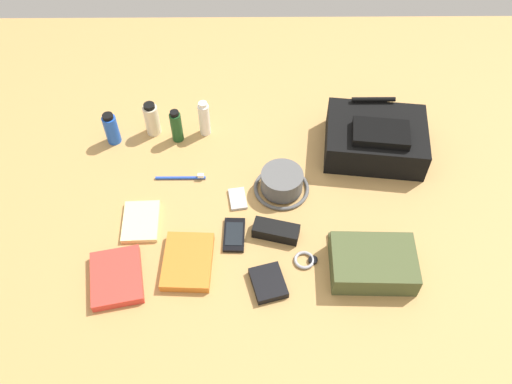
# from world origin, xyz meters

# --- Properties ---
(ground_plane) EXTENTS (2.64, 2.02, 0.02)m
(ground_plane) POSITION_xyz_m (0.00, 0.00, -0.01)
(ground_plane) COLOR tan
(ground_plane) RESTS_ON ground
(backpack) EXTENTS (0.36, 0.29, 0.14)m
(backpack) POSITION_xyz_m (0.41, 0.21, 0.06)
(backpack) COLOR black
(backpack) RESTS_ON ground_plane
(toiletry_pouch) EXTENTS (0.25, 0.21, 0.08)m
(toiletry_pouch) POSITION_xyz_m (0.33, -0.26, 0.04)
(toiletry_pouch) COLOR #47512D
(toiletry_pouch) RESTS_ON ground_plane
(bucket_hat) EXTENTS (0.18, 0.18, 0.08)m
(bucket_hat) POSITION_xyz_m (0.08, 0.04, 0.03)
(bucket_hat) COLOR #595959
(bucket_hat) RESTS_ON ground_plane
(deodorant_spray) EXTENTS (0.05, 0.05, 0.12)m
(deodorant_spray) POSITION_xyz_m (-0.50, 0.27, 0.06)
(deodorant_spray) COLOR blue
(deodorant_spray) RESTS_ON ground_plane
(lotion_bottle) EXTENTS (0.05, 0.05, 0.13)m
(lotion_bottle) POSITION_xyz_m (-0.36, 0.31, 0.06)
(lotion_bottle) COLOR beige
(lotion_bottle) RESTS_ON ground_plane
(shampoo_bottle) EXTENTS (0.04, 0.04, 0.13)m
(shampoo_bottle) POSITION_xyz_m (-0.27, 0.27, 0.06)
(shampoo_bottle) COLOR #19471E
(shampoo_bottle) RESTS_ON ground_plane
(toothpaste_tube) EXTENTS (0.04, 0.04, 0.14)m
(toothpaste_tube) POSITION_xyz_m (-0.18, 0.31, 0.07)
(toothpaste_tube) COLOR white
(toothpaste_tube) RESTS_ON ground_plane
(paperback_novel) EXTENTS (0.18, 0.21, 0.03)m
(paperback_novel) POSITION_xyz_m (-0.40, -0.29, 0.01)
(paperback_novel) COLOR red
(paperback_novel) RESTS_ON ground_plane
(travel_guidebook) EXTENTS (0.15, 0.19, 0.03)m
(travel_guidebook) POSITION_xyz_m (-0.20, -0.24, 0.01)
(travel_guidebook) COLOR orange
(travel_guidebook) RESTS_ON ground_plane
(cell_phone) EXTENTS (0.07, 0.12, 0.01)m
(cell_phone) POSITION_xyz_m (-0.07, -0.14, 0.01)
(cell_phone) COLOR black
(cell_phone) RESTS_ON ground_plane
(media_player) EXTENTS (0.06, 0.09, 0.01)m
(media_player) POSITION_xyz_m (-0.06, 0.00, 0.01)
(media_player) COLOR #B7B7BC
(media_player) RESTS_ON ground_plane
(wristwatch) EXTENTS (0.07, 0.06, 0.01)m
(wristwatch) POSITION_xyz_m (0.14, -0.23, 0.01)
(wristwatch) COLOR #99999E
(wristwatch) RESTS_ON ground_plane
(toothbrush) EXTENTS (0.17, 0.01, 0.02)m
(toothbrush) POSITION_xyz_m (-0.24, 0.09, 0.01)
(toothbrush) COLOR blue
(toothbrush) RESTS_ON ground_plane
(wallet) EXTENTS (0.12, 0.13, 0.02)m
(wallet) POSITION_xyz_m (0.03, -0.31, 0.01)
(wallet) COLOR black
(wallet) RESTS_ON ground_plane
(notepad) EXTENTS (0.12, 0.15, 0.02)m
(notepad) POSITION_xyz_m (-0.36, -0.09, 0.01)
(notepad) COLOR beige
(notepad) RESTS_ON ground_plane
(sunglasses_case) EXTENTS (0.15, 0.09, 0.04)m
(sunglasses_case) POSITION_xyz_m (0.06, -0.14, 0.02)
(sunglasses_case) COLOR black
(sunglasses_case) RESTS_ON ground_plane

